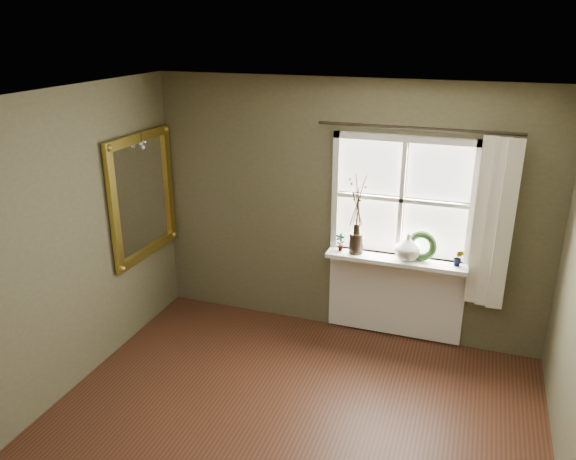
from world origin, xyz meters
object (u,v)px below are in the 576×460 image
at_px(dark_jug, 356,243).
at_px(cream_vase, 408,247).
at_px(wreath, 421,249).
at_px(gilt_mirror, 143,196).

distance_m(dark_jug, cream_vase, 0.50).
height_order(wreath, gilt_mirror, gilt_mirror).
bearing_deg(cream_vase, dark_jug, 180.00).
bearing_deg(dark_jug, wreath, 3.65).
distance_m(cream_vase, wreath, 0.13).
bearing_deg(cream_vase, gilt_mirror, -170.39).
distance_m(wreath, gilt_mirror, 2.81).
relative_size(wreath, gilt_mirror, 0.23).
height_order(cream_vase, wreath, same).
relative_size(cream_vase, wreath, 0.89).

